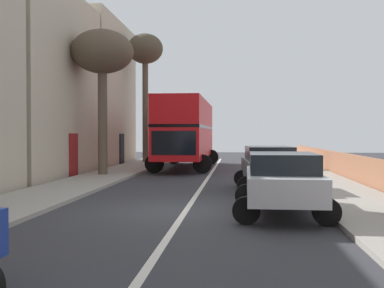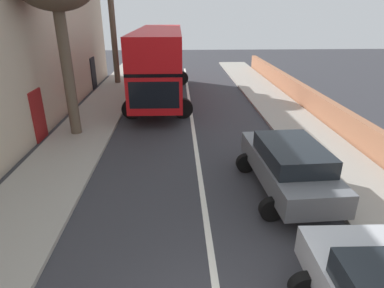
{
  "view_description": "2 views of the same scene",
  "coord_description": "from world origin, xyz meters",
  "px_view_note": "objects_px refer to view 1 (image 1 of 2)",
  "views": [
    {
      "loc": [
        1.37,
        -12.53,
        2.06
      ],
      "look_at": [
        -0.41,
        6.15,
        1.67
      ],
      "focal_mm": 44.41,
      "sensor_mm": 36.0,
      "label": 1
    },
    {
      "loc": [
        -0.69,
        -3.39,
        5.1
      ],
      "look_at": [
        -0.3,
        5.07,
        1.55
      ],
      "focal_mm": 30.06,
      "sensor_mm": 36.0,
      "label": 2
    }
  ],
  "objects_px": {
    "street_tree_left_2": "(145,54)",
    "parked_car_grey_right_2": "(268,165)",
    "parked_car_silver_right_3": "(282,179)",
    "street_tree_left_0": "(102,55)",
    "double_decker_bus": "(186,129)"
  },
  "relations": [
    {
      "from": "parked_car_grey_right_2",
      "to": "street_tree_left_2",
      "type": "relative_size",
      "value": 0.49
    },
    {
      "from": "street_tree_left_0",
      "to": "parked_car_grey_right_2",
      "type": "bearing_deg",
      "value": -33.87
    },
    {
      "from": "parked_car_silver_right_3",
      "to": "street_tree_left_0",
      "type": "distance_m",
      "value": 13.85
    },
    {
      "from": "double_decker_bus",
      "to": "parked_car_grey_right_2",
      "type": "xyz_separation_m",
      "value": [
        4.2,
        -11.21,
        -1.43
      ]
    },
    {
      "from": "street_tree_left_2",
      "to": "parked_car_grey_right_2",
      "type": "bearing_deg",
      "value": -64.12
    },
    {
      "from": "double_decker_bus",
      "to": "street_tree_left_2",
      "type": "relative_size",
      "value": 1.26
    },
    {
      "from": "parked_car_silver_right_3",
      "to": "street_tree_left_2",
      "type": "relative_size",
      "value": 0.48
    },
    {
      "from": "parked_car_grey_right_2",
      "to": "parked_car_silver_right_3",
      "type": "bearing_deg",
      "value": -90.04
    },
    {
      "from": "street_tree_left_0",
      "to": "street_tree_left_2",
      "type": "height_order",
      "value": "street_tree_left_2"
    },
    {
      "from": "double_decker_bus",
      "to": "street_tree_left_2",
      "type": "bearing_deg",
      "value": 127.29
    },
    {
      "from": "parked_car_grey_right_2",
      "to": "street_tree_left_2",
      "type": "bearing_deg",
      "value": 115.88
    },
    {
      "from": "parked_car_grey_right_2",
      "to": "street_tree_left_0",
      "type": "distance_m",
      "value": 10.46
    },
    {
      "from": "double_decker_bus",
      "to": "parked_car_silver_right_3",
      "type": "distance_m",
      "value": 17.09
    },
    {
      "from": "double_decker_bus",
      "to": "street_tree_left_0",
      "type": "bearing_deg",
      "value": -119.54
    },
    {
      "from": "parked_car_grey_right_2",
      "to": "street_tree_left_0",
      "type": "height_order",
      "value": "street_tree_left_0"
    }
  ]
}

